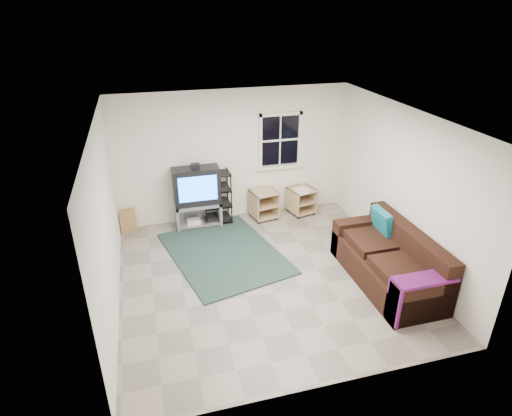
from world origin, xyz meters
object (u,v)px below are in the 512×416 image
object	(u,v)px
side_table_left	(263,203)
sofa	(390,263)
side_table_right	(301,199)
tv_unit	(197,192)
av_rack	(217,201)

from	to	relation	value
side_table_left	sofa	xyz separation A→B (m)	(1.30, -2.70, 0.03)
side_table_left	side_table_right	xyz separation A→B (m)	(0.82, -0.01, 0.00)
tv_unit	av_rack	world-z (taller)	tv_unit
av_rack	sofa	xyz separation A→B (m)	(2.24, -2.71, -0.13)
av_rack	side_table_right	xyz separation A→B (m)	(1.76, -0.02, -0.16)
tv_unit	sofa	bearing A→B (deg)	-45.56
side_table_left	side_table_right	size ratio (longest dim) A/B	0.98
side_table_right	sofa	distance (m)	2.73
av_rack	side_table_left	distance (m)	0.96
av_rack	side_table_right	size ratio (longest dim) A/B	1.83
tv_unit	side_table_left	size ratio (longest dim) A/B	2.22
side_table_right	sofa	size ratio (longest dim) A/B	0.28
av_rack	side_table_left	size ratio (longest dim) A/B	1.87
av_rack	side_table_left	bearing A→B (deg)	-0.64
side_table_left	sofa	bearing A→B (deg)	-64.32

